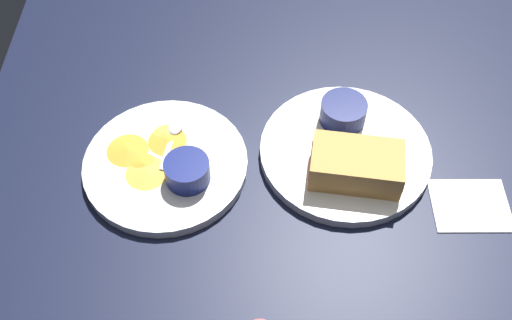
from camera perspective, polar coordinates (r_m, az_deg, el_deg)
ground_plane at (r=93.17cm, az=6.96°, el=-2.21°), size 110.00×110.00×3.00cm
plate_sandwich_main at (r=94.14cm, az=8.24°, el=0.73°), size 25.81×25.81×1.60cm
sandwich_half_near at (r=88.85cm, az=9.27°, el=-0.47°), size 14.09×9.29×4.80cm
ramekin_dark_sauce at (r=95.73cm, az=8.08°, el=4.48°), size 7.10×7.10×3.59cm
spoon_by_dark_ramekin at (r=93.27cm, az=7.81°, el=1.29°), size 2.72×9.96×0.80cm
plate_chips_companion at (r=92.73cm, az=-8.34°, el=-0.41°), size 24.42×24.42×1.60cm
ramekin_light_gravy at (r=88.28cm, az=-6.39°, el=-0.97°), size 6.53×6.53×3.54cm
spoon_by_gravy_ramekin at (r=94.78cm, az=-7.64°, el=2.44°), size 3.06×9.96×0.80cm
plantain_chip_scatter at (r=93.10cm, az=-9.93°, el=0.67°), size 13.76×14.49×0.60cm
paper_napkin_folded at (r=93.54cm, az=19.21°, el=-3.95°), size 11.11×9.14×0.40cm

